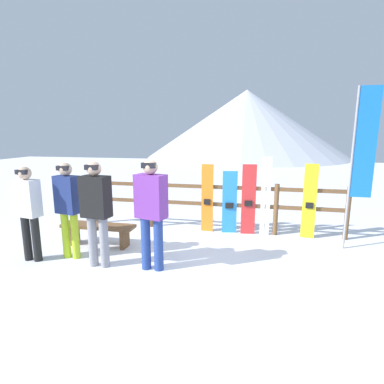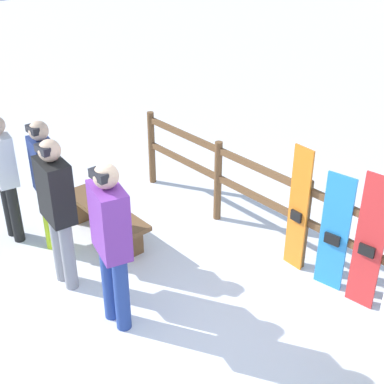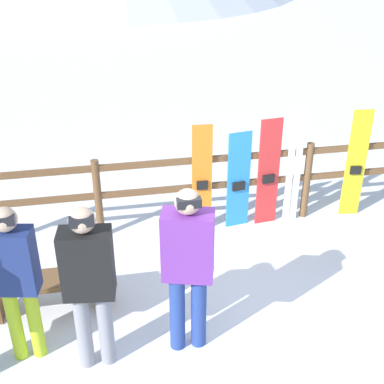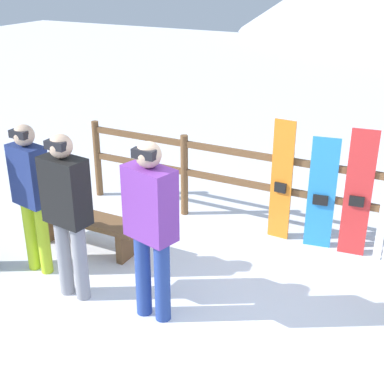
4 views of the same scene
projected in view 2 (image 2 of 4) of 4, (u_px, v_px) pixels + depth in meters
ground_plane at (187, 336)px, 5.27m from camera, size 40.00×40.00×0.00m
fence at (305, 217)px, 5.95m from camera, size 5.74×0.10×1.11m
bench at (106, 215)px, 6.65m from camera, size 1.44×0.36×0.43m
person_black at (57, 205)px, 5.52m from camera, size 0.48×0.30×1.73m
person_purple at (111, 237)px, 4.95m from camera, size 0.52×0.37×1.78m
person_navy at (46, 178)px, 6.08m from camera, size 0.44×0.29×1.68m
person_white at (4, 170)px, 6.35m from camera, size 0.45×0.30×1.63m
snowboard_orange at (298, 210)px, 5.93m from camera, size 0.26×0.07×1.51m
snowboard_blue at (334, 233)px, 5.64m from camera, size 0.32×0.09×1.37m
snowboard_red at (369, 244)px, 5.33m from camera, size 0.30×0.08×1.52m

